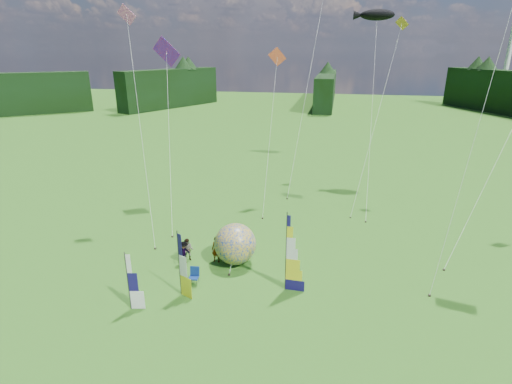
% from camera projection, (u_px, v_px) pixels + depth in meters
% --- Properties ---
extents(ground, '(220.00, 220.00, 0.00)m').
position_uv_depth(ground, '(260.00, 323.00, 19.91)').
color(ground, '#387C2B').
rests_on(ground, ground).
extents(treeline_ring, '(210.00, 210.00, 8.00)m').
position_uv_depth(treeline_ring, '(260.00, 252.00, 18.55)').
color(treeline_ring, black).
rests_on(treeline_ring, ground).
extents(turbine_right, '(8.00, 1.20, 30.00)m').
position_uv_depth(turbine_right, '(512.00, 40.00, 100.51)').
color(turbine_right, silver).
rests_on(turbine_right, ground).
extents(feather_banner_main, '(1.25, 0.14, 4.59)m').
position_uv_depth(feather_banner_main, '(286.00, 253.00, 21.97)').
color(feather_banner_main, '#171053').
rests_on(feather_banner_main, ground).
extents(side_banner_left, '(0.99, 0.52, 3.77)m').
position_uv_depth(side_banner_left, '(179.00, 265.00, 21.63)').
color(side_banner_left, yellow).
rests_on(side_banner_left, ground).
extents(side_banner_far, '(0.96, 0.28, 3.23)m').
position_uv_depth(side_banner_far, '(128.00, 282.00, 20.50)').
color(side_banner_far, white).
rests_on(side_banner_far, ground).
extents(bol_inflatable, '(3.49, 3.49, 2.64)m').
position_uv_depth(bol_inflatable, '(235.00, 244.00, 25.15)').
color(bol_inflatable, '#00278F').
rests_on(bol_inflatable, ground).
extents(spectator_a, '(0.65, 0.44, 1.71)m').
position_uv_depth(spectator_a, '(216.00, 249.00, 25.43)').
color(spectator_a, '#66594C').
rests_on(spectator_a, ground).
extents(spectator_b, '(0.75, 0.40, 1.51)m').
position_uv_depth(spectator_b, '(188.00, 250.00, 25.63)').
color(spectator_b, '#66594C').
rests_on(spectator_b, ground).
extents(spectator_c, '(0.76, 1.04, 1.52)m').
position_uv_depth(spectator_c, '(184.00, 253.00, 25.24)').
color(spectator_c, '#66594C').
rests_on(spectator_c, ground).
extents(spectator_d, '(1.07, 0.62, 1.72)m').
position_uv_depth(spectator_d, '(227.00, 245.00, 26.03)').
color(spectator_d, '#66594C').
rests_on(spectator_d, ground).
extents(camp_chair, '(0.64, 0.64, 1.02)m').
position_uv_depth(camp_chair, '(194.00, 276.00, 23.06)').
color(camp_chair, navy).
rests_on(camp_chair, ground).
extents(kite_whale, '(9.09, 16.76, 17.69)m').
position_uv_depth(kite_whale, '(373.00, 99.00, 34.50)').
color(kite_whale, black).
rests_on(kite_whale, ground).
extents(kite_rainbow_delta, '(8.78, 13.75, 14.80)m').
position_uv_depth(kite_rainbow_delta, '(168.00, 124.00, 30.88)').
color(kite_rainbow_delta, red).
rests_on(kite_rainbow_delta, ground).
extents(kite_parafoil, '(10.63, 11.89, 18.97)m').
position_uv_depth(kite_parafoil, '(479.00, 117.00, 21.25)').
color(kite_parafoil, red).
rests_on(kite_parafoil, ground).
extents(small_kite_red, '(6.01, 9.07, 13.61)m').
position_uv_depth(small_kite_red, '(270.00, 128.00, 32.67)').
color(small_kite_red, '#D84A2F').
rests_on(small_kite_red, ground).
extents(small_kite_orange, '(8.32, 10.77, 15.90)m').
position_uv_depth(small_kite_orange, '(377.00, 113.00, 32.85)').
color(small_kite_orange, gold).
rests_on(small_kite_orange, ground).
extents(small_kite_yellow, '(9.24, 11.26, 11.19)m').
position_uv_depth(small_kite_yellow, '(491.00, 168.00, 26.01)').
color(small_kite_yellow, '#C9DD0A').
rests_on(small_kite_yellow, ground).
extents(small_kite_pink, '(6.21, 8.55, 16.41)m').
position_uv_depth(small_kite_pink, '(140.00, 121.00, 27.61)').
color(small_kite_pink, '#D4589B').
rests_on(small_kite_pink, ground).
extents(small_kite_green, '(4.16, 13.48, 20.10)m').
position_uv_depth(small_kite_green, '(308.00, 81.00, 38.03)').
color(small_kite_green, green).
rests_on(small_kite_green, ground).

